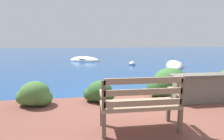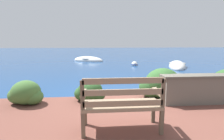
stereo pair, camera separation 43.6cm
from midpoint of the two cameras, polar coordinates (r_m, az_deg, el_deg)
name	(u,v)px [view 1 (the left image)]	position (r m, az deg, el deg)	size (l,w,h in m)	color
ground_plane	(135,103)	(4.91, 4.95, -10.62)	(80.00, 80.00, 0.00)	navy
park_bench	(141,102)	(2.87, 4.96, -10.54)	(1.29, 0.48, 0.93)	brown
stone_wall	(209,87)	(4.77, 26.88, -5.13)	(1.96, 0.39, 0.68)	#666056
hedge_clump_far_left	(34,95)	(4.48, -26.60, -7.35)	(0.83, 0.60, 0.56)	#426B33
hedge_clump_left	(99,92)	(4.31, -7.08, -7.31)	(0.76, 0.55, 0.52)	#2D5628
hedge_clump_centre	(170,84)	(4.76, 15.81, -4.59)	(1.15, 0.82, 0.78)	#2D5628
rowboat_nearest	(174,66)	(12.32, 18.68, 1.37)	(2.15, 3.33, 0.68)	silver
rowboat_mid	(85,60)	(14.97, -9.75, 3.10)	(2.90, 2.26, 0.70)	silver
mooring_buoy	(132,64)	(12.30, 5.58, 1.89)	(0.46, 0.46, 0.42)	white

